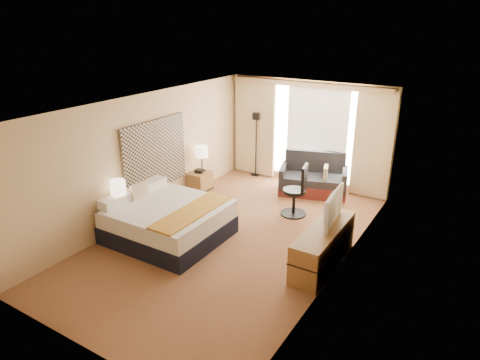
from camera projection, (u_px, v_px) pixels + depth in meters
The scene contains 21 objects.
floor at pixel (233, 237), 8.30m from camera, with size 4.20×7.00×0.02m, color #592719.
ceiling at pixel (232, 104), 7.37m from camera, with size 4.20×7.00×0.02m, color silver.
wall_back at pixel (308, 133), 10.62m from camera, with size 4.20×0.02×2.60m, color tan.
wall_front at pixel (73, 262), 5.05m from camera, with size 4.20×0.02×2.60m, color tan.
wall_left at pixel (147, 156), 8.86m from camera, with size 0.02×7.00×2.60m, color tan.
wall_right at pixel (343, 198), 6.81m from camera, with size 0.02×7.00×2.60m, color tan.
headboard at pixel (155, 155), 9.01m from camera, with size 0.06×1.85×1.50m, color black.
nightstand_left at pixel (122, 223), 8.28m from camera, with size 0.45×0.52×0.55m, color olive.
nightstand_right at pixel (200, 183), 10.27m from camera, with size 0.45×0.52×0.55m, color olive.
media_dresser at pixel (323, 246), 7.28m from camera, with size 0.50×1.80×0.70m, color olive.
window at pixel (317, 134), 10.47m from camera, with size 2.30×0.02×2.30m, color white.
curtains at pixel (306, 130), 10.49m from camera, with size 4.12×0.19×2.56m.
bed at pixel (168, 221), 8.17m from camera, with size 2.03×1.85×0.98m.
loveseat at pixel (313, 180), 10.30m from camera, with size 1.74×1.28×0.98m.
floor_lamp at pixel (256, 132), 11.17m from camera, with size 0.22×0.22×1.70m.
desk_chair at pixel (297, 193), 9.08m from camera, with size 0.55×0.55×1.14m.
lamp_left at pixel (118, 187), 8.01m from camera, with size 0.29×0.29×0.61m.
lamp_right at pixel (202, 152), 10.04m from camera, with size 0.30×0.30×0.62m.
tissue_box at pixel (127, 207), 8.17m from camera, with size 0.11×0.11×0.10m, color #96C1E8.
telephone at pixel (199, 171), 10.13m from camera, with size 0.19×0.15×0.08m, color black.
television at pixel (328, 207), 7.27m from camera, with size 1.00×0.13×0.58m, color black.
Camera 1 is at (3.97, -6.19, 4.01)m, focal length 32.00 mm.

